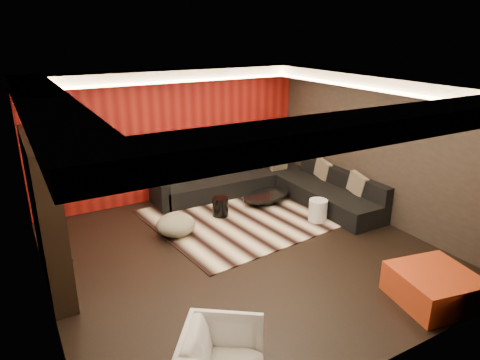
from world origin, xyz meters
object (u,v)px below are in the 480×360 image
coffee_table (266,198)px  white_side_table (318,211)px  drum_stool (220,207)px  orange_ottoman (434,287)px  sectional_sofa (268,186)px

coffee_table → white_side_table: white_side_table is taller
drum_stool → white_side_table: white_side_table is taller
orange_ottoman → sectional_sofa: sectional_sofa is taller
white_side_table → orange_ottoman: 2.84m
coffee_table → sectional_sofa: bearing=51.7°
coffee_table → orange_ottoman: 4.08m
white_side_table → orange_ottoman: bearing=-95.8°
coffee_table → white_side_table: bearing=-73.1°
coffee_table → drum_stool: size_ratio=3.06×
sectional_sofa → orange_ottoman: bearing=-91.8°
drum_stool → sectional_sofa: bearing=15.9°
orange_ottoman → sectional_sofa: size_ratio=0.27×
drum_stool → sectional_sofa: size_ratio=0.10×
coffee_table → sectional_sofa: 0.40m
coffee_table → drum_stool: 1.17m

